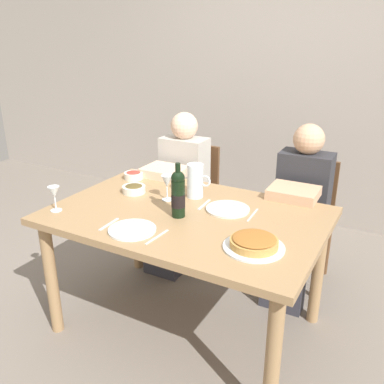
{
  "coord_description": "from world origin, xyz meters",
  "views": [
    {
      "loc": [
        1.05,
        -1.84,
        1.7
      ],
      "look_at": [
        0.01,
        0.05,
        0.87
      ],
      "focal_mm": 38.98,
      "sensor_mm": 36.0,
      "label": 1
    }
  ],
  "objects_px": {
    "dinner_plate_left_setting": "(228,209)",
    "chair_left": "(192,193)",
    "wine_glass_left_diner": "(167,182)",
    "chair_right": "(305,213)",
    "water_pitcher": "(195,183)",
    "wine_bottle": "(178,194)",
    "dinner_plate_right_setting": "(132,230)",
    "diner_left": "(177,188)",
    "diner_right": "(298,209)",
    "dining_table": "(187,228)",
    "olive_bowl": "(134,189)",
    "wine_glass_right_diner": "(54,193)",
    "salad_bowl": "(134,175)",
    "baked_tart": "(254,243)"
  },
  "relations": [
    {
      "from": "olive_bowl",
      "to": "chair_right",
      "type": "bearing_deg",
      "value": 42.15
    },
    {
      "from": "wine_glass_right_diner",
      "to": "chair_right",
      "type": "bearing_deg",
      "value": 48.41
    },
    {
      "from": "chair_right",
      "to": "water_pitcher",
      "type": "bearing_deg",
      "value": 51.6
    },
    {
      "from": "olive_bowl",
      "to": "wine_glass_left_diner",
      "type": "distance_m",
      "value": 0.26
    },
    {
      "from": "wine_bottle",
      "to": "diner_right",
      "type": "xyz_separation_m",
      "value": [
        0.47,
        0.74,
        -0.27
      ]
    },
    {
      "from": "olive_bowl",
      "to": "salad_bowl",
      "type": "bearing_deg",
      "value": 126.83
    },
    {
      "from": "chair_left",
      "to": "diner_right",
      "type": "xyz_separation_m",
      "value": [
        0.9,
        -0.2,
        0.12
      ]
    },
    {
      "from": "olive_bowl",
      "to": "diner_right",
      "type": "xyz_separation_m",
      "value": [
        0.89,
        0.57,
        -0.17
      ]
    },
    {
      "from": "chair_right",
      "to": "diner_right",
      "type": "height_order",
      "value": "diner_right"
    },
    {
      "from": "dining_table",
      "to": "dinner_plate_left_setting",
      "type": "bearing_deg",
      "value": 37.82
    },
    {
      "from": "water_pitcher",
      "to": "olive_bowl",
      "type": "distance_m",
      "value": 0.4
    },
    {
      "from": "olive_bowl",
      "to": "dinner_plate_right_setting",
      "type": "height_order",
      "value": "olive_bowl"
    },
    {
      "from": "wine_bottle",
      "to": "diner_left",
      "type": "height_order",
      "value": "diner_left"
    },
    {
      "from": "olive_bowl",
      "to": "chair_left",
      "type": "distance_m",
      "value": 0.82
    },
    {
      "from": "diner_left",
      "to": "diner_right",
      "type": "relative_size",
      "value": 1.0
    },
    {
      "from": "water_pitcher",
      "to": "chair_left",
      "type": "distance_m",
      "value": 0.83
    },
    {
      "from": "wine_glass_right_diner",
      "to": "dining_table",
      "type": "bearing_deg",
      "value": 26.62
    },
    {
      "from": "salad_bowl",
      "to": "chair_left",
      "type": "xyz_separation_m",
      "value": [
        0.15,
        0.56,
        -0.29
      ]
    },
    {
      "from": "wine_bottle",
      "to": "wine_glass_left_diner",
      "type": "xyz_separation_m",
      "value": [
        -0.18,
        0.17,
        -0.02
      ]
    },
    {
      "from": "water_pitcher",
      "to": "olive_bowl",
      "type": "height_order",
      "value": "water_pitcher"
    },
    {
      "from": "wine_bottle",
      "to": "diner_right",
      "type": "distance_m",
      "value": 0.92
    },
    {
      "from": "dining_table",
      "to": "diner_right",
      "type": "bearing_deg",
      "value": 56.4
    },
    {
      "from": "wine_bottle",
      "to": "water_pitcher",
      "type": "bearing_deg",
      "value": 100.57
    },
    {
      "from": "dinner_plate_left_setting",
      "to": "chair_left",
      "type": "relative_size",
      "value": 0.28
    },
    {
      "from": "dining_table",
      "to": "water_pitcher",
      "type": "height_order",
      "value": "water_pitcher"
    },
    {
      "from": "water_pitcher",
      "to": "wine_glass_left_diner",
      "type": "distance_m",
      "value": 0.18
    },
    {
      "from": "wine_glass_right_diner",
      "to": "diner_right",
      "type": "distance_m",
      "value": 1.52
    },
    {
      "from": "baked_tart",
      "to": "wine_glass_left_diner",
      "type": "bearing_deg",
      "value": 155.09
    },
    {
      "from": "wine_bottle",
      "to": "dining_table",
      "type": "bearing_deg",
      "value": 74.78
    },
    {
      "from": "dinner_plate_right_setting",
      "to": "diner_right",
      "type": "relative_size",
      "value": 0.21
    },
    {
      "from": "dinner_plate_right_setting",
      "to": "chair_left",
      "type": "height_order",
      "value": "chair_left"
    },
    {
      "from": "water_pitcher",
      "to": "chair_left",
      "type": "bearing_deg",
      "value": 120.32
    },
    {
      "from": "dining_table",
      "to": "chair_right",
      "type": "distance_m",
      "value": 1.03
    },
    {
      "from": "wine_bottle",
      "to": "dinner_plate_left_setting",
      "type": "relative_size",
      "value": 1.22
    },
    {
      "from": "wine_bottle",
      "to": "wine_glass_right_diner",
      "type": "relative_size",
      "value": 2.09
    },
    {
      "from": "wine_glass_left_diner",
      "to": "diner_right",
      "type": "relative_size",
      "value": 0.13
    },
    {
      "from": "wine_glass_left_diner",
      "to": "dinner_plate_left_setting",
      "type": "bearing_deg",
      "value": 5.25
    },
    {
      "from": "dinner_plate_right_setting",
      "to": "diner_left",
      "type": "relative_size",
      "value": 0.21
    },
    {
      "from": "baked_tart",
      "to": "diner_right",
      "type": "xyz_separation_m",
      "value": [
        -0.02,
        0.88,
        -0.17
      ]
    },
    {
      "from": "diner_left",
      "to": "diner_right",
      "type": "distance_m",
      "value": 0.9
    },
    {
      "from": "salad_bowl",
      "to": "water_pitcher",
      "type": "bearing_deg",
      "value": -9.22
    },
    {
      "from": "water_pitcher",
      "to": "dinner_plate_right_setting",
      "type": "distance_m",
      "value": 0.57
    },
    {
      "from": "wine_bottle",
      "to": "dinner_plate_right_setting",
      "type": "relative_size",
      "value": 1.24
    },
    {
      "from": "chair_left",
      "to": "diner_left",
      "type": "distance_m",
      "value": 0.26
    },
    {
      "from": "dinner_plate_right_setting",
      "to": "chair_right",
      "type": "height_order",
      "value": "chair_right"
    },
    {
      "from": "diner_right",
      "to": "wine_bottle",
      "type": "bearing_deg",
      "value": 56.63
    },
    {
      "from": "water_pitcher",
      "to": "salad_bowl",
      "type": "bearing_deg",
      "value": 170.78
    },
    {
      "from": "dining_table",
      "to": "baked_tart",
      "type": "bearing_deg",
      "value": -23.04
    },
    {
      "from": "wine_bottle",
      "to": "dinner_plate_left_setting",
      "type": "xyz_separation_m",
      "value": [
        0.2,
        0.21,
        -0.12
      ]
    },
    {
      "from": "olive_bowl",
      "to": "dinner_plate_left_setting",
      "type": "xyz_separation_m",
      "value": [
        0.63,
        0.03,
        -0.02
      ]
    }
  ]
}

